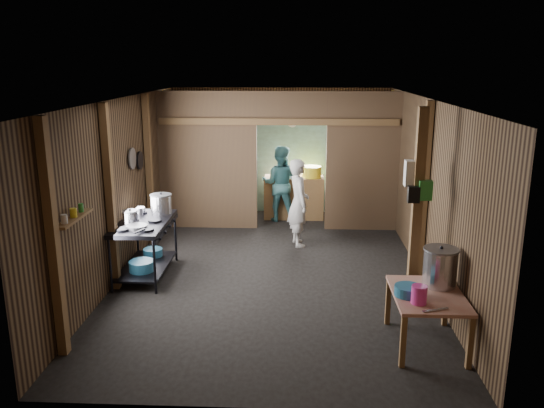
{
  "coord_description": "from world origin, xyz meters",
  "views": [
    {
      "loc": [
        0.36,
        -7.92,
        3.11
      ],
      "look_at": [
        0.0,
        -0.2,
        1.1
      ],
      "focal_mm": 36.15,
      "sensor_mm": 36.0,
      "label": 1
    }
  ],
  "objects_px": {
    "gas_range": "(145,249)",
    "cook": "(299,203)",
    "stock_pot": "(440,268)",
    "yellow_tub": "(312,172)",
    "prep_table": "(426,319)",
    "stove_pot_large": "(161,205)",
    "pink_bucket": "(419,295)"
  },
  "relations": [
    {
      "from": "gas_range",
      "to": "cook",
      "type": "relative_size",
      "value": 0.94
    },
    {
      "from": "stock_pot",
      "to": "yellow_tub",
      "type": "relative_size",
      "value": 1.17
    },
    {
      "from": "prep_table",
      "to": "stock_pot",
      "type": "relative_size",
      "value": 2.26
    },
    {
      "from": "stock_pot",
      "to": "stove_pot_large",
      "type": "bearing_deg",
      "value": 150.74
    },
    {
      "from": "gas_range",
      "to": "stove_pot_large",
      "type": "height_order",
      "value": "stove_pot_large"
    },
    {
      "from": "stock_pot",
      "to": "pink_bucket",
      "type": "distance_m",
      "value": 0.61
    },
    {
      "from": "stove_pot_large",
      "to": "pink_bucket",
      "type": "distance_m",
      "value": 4.26
    },
    {
      "from": "prep_table",
      "to": "cook",
      "type": "relative_size",
      "value": 0.69
    },
    {
      "from": "yellow_tub",
      "to": "gas_range",
      "type": "bearing_deg",
      "value": -127.71
    },
    {
      "from": "prep_table",
      "to": "pink_bucket",
      "type": "bearing_deg",
      "value": -121.53
    },
    {
      "from": "yellow_tub",
      "to": "prep_table",
      "type": "bearing_deg",
      "value": -77.17
    },
    {
      "from": "prep_table",
      "to": "gas_range",
      "type": "bearing_deg",
      "value": 152.9
    },
    {
      "from": "cook",
      "to": "stove_pot_large",
      "type": "bearing_deg",
      "value": 103.77
    },
    {
      "from": "pink_bucket",
      "to": "gas_range",
      "type": "bearing_deg",
      "value": 148.67
    },
    {
      "from": "yellow_tub",
      "to": "cook",
      "type": "bearing_deg",
      "value": -98.55
    },
    {
      "from": "stove_pot_large",
      "to": "stock_pot",
      "type": "bearing_deg",
      "value": -29.26
    },
    {
      "from": "stock_pot",
      "to": "yellow_tub",
      "type": "distance_m",
      "value": 5.12
    },
    {
      "from": "stove_pot_large",
      "to": "yellow_tub",
      "type": "relative_size",
      "value": 0.83
    },
    {
      "from": "prep_table",
      "to": "stock_pot",
      "type": "xyz_separation_m",
      "value": [
        0.17,
        0.24,
        0.53
      ]
    },
    {
      "from": "gas_range",
      "to": "stock_pot",
      "type": "bearing_deg",
      "value": -23.19
    },
    {
      "from": "gas_range",
      "to": "prep_table",
      "type": "height_order",
      "value": "gas_range"
    },
    {
      "from": "stove_pot_large",
      "to": "pink_bucket",
      "type": "height_order",
      "value": "stove_pot_large"
    },
    {
      "from": "yellow_tub",
      "to": "pink_bucket",
      "type": "bearing_deg",
      "value": -79.4
    },
    {
      "from": "gas_range",
      "to": "pink_bucket",
      "type": "relative_size",
      "value": 7.2
    },
    {
      "from": "prep_table",
      "to": "pink_bucket",
      "type": "xyz_separation_m",
      "value": [
        -0.16,
        -0.26,
        0.41
      ]
    },
    {
      "from": "prep_table",
      "to": "yellow_tub",
      "type": "height_order",
      "value": "yellow_tub"
    },
    {
      "from": "stock_pot",
      "to": "prep_table",
      "type": "bearing_deg",
      "value": -126.15
    },
    {
      "from": "pink_bucket",
      "to": "stove_pot_large",
      "type": "bearing_deg",
      "value": 142.67
    },
    {
      "from": "stove_pot_large",
      "to": "stock_pot",
      "type": "relative_size",
      "value": 0.71
    },
    {
      "from": "prep_table",
      "to": "cook",
      "type": "xyz_separation_m",
      "value": [
        -1.44,
        3.44,
        0.45
      ]
    },
    {
      "from": "prep_table",
      "to": "stock_pot",
      "type": "distance_m",
      "value": 0.6
    },
    {
      "from": "pink_bucket",
      "to": "yellow_tub",
      "type": "bearing_deg",
      "value": 100.6
    }
  ]
}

